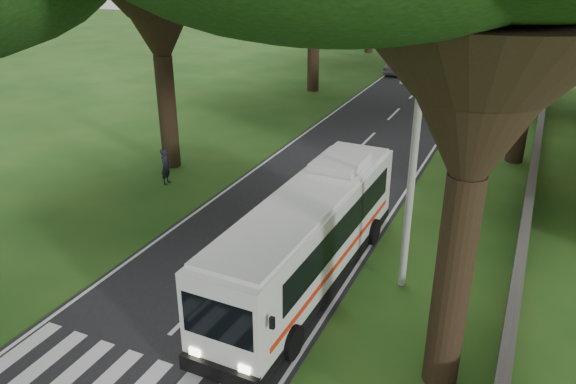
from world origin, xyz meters
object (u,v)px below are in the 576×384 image
distant_car_c (479,42)px  pole_far (514,20)px  pole_mid (489,58)px  pedestrian (166,166)px  pole_near (413,169)px  coach_bus (309,235)px  distant_car_b (425,46)px  distant_car_a (398,66)px

distant_car_c → pole_far: bearing=130.6°
pole_mid → pedestrian: bearing=-127.5°
pole_near → pedestrian: 13.35m
pole_near → distant_car_c: bearing=94.4°
coach_bus → distant_car_b: (-5.56, 44.76, -1.00)m
pole_mid → pedestrian: size_ratio=4.60×
distant_car_b → pole_mid: bearing=-89.3°
pole_mid → pole_far: bearing=90.0°
pole_mid → distant_car_a: pole_mid is taller
pole_mid → distant_car_b: size_ratio=1.82×
pole_far → distant_car_a: bearing=-139.2°
pole_near → pedestrian: bearing=162.3°
coach_bus → distant_car_b: size_ratio=2.52×
pole_near → coach_bus: size_ratio=0.72×
pole_near → distant_car_a: size_ratio=2.07×
pole_near → pole_mid: 20.00m
distant_car_b → distant_car_c: distant_car_c is taller
coach_bus → pedestrian: bearing=153.2°
distant_car_a → distant_car_c: size_ratio=0.76×
distant_car_b → pedestrian: (-3.83, -39.75, 0.11)m
pole_near → pole_mid: (0.00, 20.00, 0.00)m
pole_far → pedestrian: 38.27m
coach_bus → distant_car_b: 45.12m
pole_far → distant_car_c: pole_far is taller
pole_near → coach_bus: 3.97m
pole_far → coach_bus: (-2.94, -41.09, -2.43)m
pole_mid → distant_car_a: bearing=123.9°
distant_car_c → pedestrian: pedestrian is taller
pole_far → distant_car_c: bearing=113.8°
pole_near → pole_far: (0.00, 40.00, 0.00)m
pole_near → pole_far: 40.00m
coach_bus → distant_car_c: bearing=92.2°
pole_mid → coach_bus: pole_mid is taller
pole_mid → distant_car_a: 15.64m
pole_near → pedestrian: pole_near is taller
pole_near → distant_car_a: (-8.50, 32.65, -3.49)m
pole_mid → distant_car_b: pole_mid is taller
pole_mid → pole_far: 20.00m
pole_mid → pedestrian: (-12.33, -16.08, -3.31)m
distant_car_a → distant_car_b: distant_car_b is taller
pole_mid → pedestrian: 20.53m
distant_car_a → distant_car_b: bearing=-83.3°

